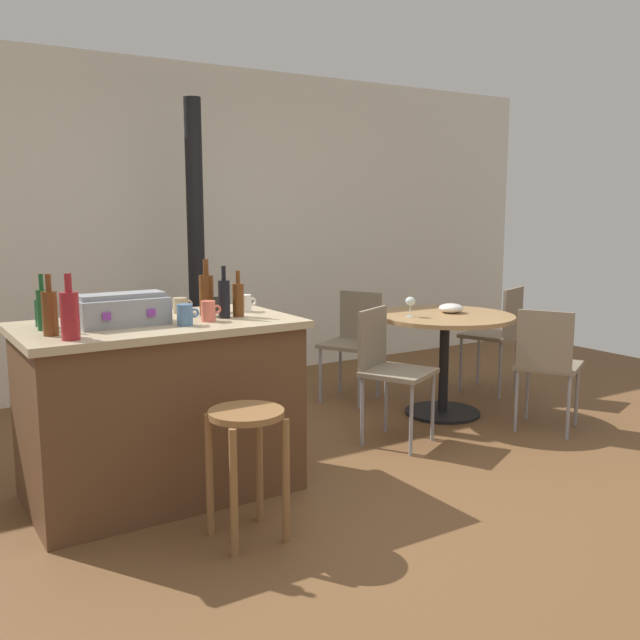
% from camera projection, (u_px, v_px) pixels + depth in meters
% --- Properties ---
extents(ground_plane, '(8.80, 8.80, 0.00)m').
position_uv_depth(ground_plane, '(357.00, 492.00, 3.82)').
color(ground_plane, brown).
extents(back_wall, '(8.00, 0.10, 2.70)m').
position_uv_depth(back_wall, '(164.00, 227.00, 5.95)').
color(back_wall, silver).
rests_on(back_wall, ground_plane).
extents(kitchen_island, '(1.41, 0.81, 0.93)m').
position_uv_depth(kitchen_island, '(160.00, 408.00, 3.75)').
color(kitchen_island, brown).
rests_on(kitchen_island, ground_plane).
extents(wooden_stool, '(0.35, 0.35, 0.61)m').
position_uv_depth(wooden_stool, '(247.00, 443.00, 3.24)').
color(wooden_stool, olive).
rests_on(wooden_stool, ground_plane).
extents(dining_table, '(1.00, 1.00, 0.75)m').
position_uv_depth(dining_table, '(445.00, 338.00, 5.18)').
color(dining_table, black).
rests_on(dining_table, ground_plane).
extents(folding_chair_near, '(0.54, 0.54, 0.85)m').
position_uv_depth(folding_chair_near, '(547.00, 360.00, 4.78)').
color(folding_chair_near, '#7F705B').
rests_on(folding_chair_near, ground_plane).
extents(folding_chair_far, '(0.52, 0.52, 0.88)m').
position_uv_depth(folding_chair_far, '(498.00, 330.00, 5.79)').
color(folding_chair_far, '#7F705B').
rests_on(folding_chair_far, ground_plane).
extents(folding_chair_left, '(0.54, 0.54, 0.85)m').
position_uv_depth(folding_chair_left, '(354.00, 337.00, 5.63)').
color(folding_chair_left, '#7F705B').
rests_on(folding_chair_left, ground_plane).
extents(folding_chair_right, '(0.54, 0.54, 0.87)m').
position_uv_depth(folding_chair_right, '(389.00, 364.00, 4.57)').
color(folding_chair_right, '#7F705B').
rests_on(folding_chair_right, ground_plane).
extents(wood_stove, '(0.44, 0.45, 2.33)m').
position_uv_depth(wood_stove, '(198.00, 330.00, 5.59)').
color(wood_stove, black).
rests_on(wood_stove, ground_plane).
extents(toolbox, '(0.44, 0.26, 0.16)m').
position_uv_depth(toolbox, '(121.00, 310.00, 3.57)').
color(toolbox, gray).
rests_on(toolbox, kitchen_island).
extents(bottle_0, '(0.06, 0.06, 0.28)m').
position_uv_depth(bottle_0, '(224.00, 298.00, 3.79)').
color(bottle_0, black).
rests_on(bottle_0, kitchen_island).
extents(bottle_1, '(0.07, 0.07, 0.29)m').
position_uv_depth(bottle_1, '(50.00, 312.00, 3.27)').
color(bottle_1, '#603314').
rests_on(bottle_1, kitchen_island).
extents(bottle_2, '(0.08, 0.08, 0.31)m').
position_uv_depth(bottle_2, '(206.00, 294.00, 3.85)').
color(bottle_2, '#603314').
rests_on(bottle_2, kitchen_island).
extents(bottle_3, '(0.06, 0.06, 0.27)m').
position_uv_depth(bottle_3, '(43.00, 309.00, 3.41)').
color(bottle_3, '#194C23').
rests_on(bottle_3, kitchen_island).
extents(bottle_4, '(0.08, 0.08, 0.30)m').
position_uv_depth(bottle_4, '(70.00, 314.00, 3.16)').
color(bottle_4, maroon).
rests_on(bottle_4, kitchen_island).
extents(bottle_5, '(0.06, 0.06, 0.25)m').
position_uv_depth(bottle_5, '(238.00, 299.00, 3.84)').
color(bottle_5, '#603314').
rests_on(bottle_5, kitchen_island).
extents(bottle_6, '(0.06, 0.06, 0.19)m').
position_uv_depth(bottle_6, '(41.00, 312.00, 3.53)').
color(bottle_6, '#194C23').
rests_on(bottle_6, kitchen_island).
extents(cup_0, '(0.11, 0.08, 0.09)m').
position_uv_depth(cup_0, '(180.00, 305.00, 3.97)').
color(cup_0, tan).
rests_on(cup_0, kitchen_island).
extents(cup_1, '(0.11, 0.07, 0.10)m').
position_uv_depth(cup_1, '(245.00, 303.00, 4.03)').
color(cup_1, white).
rests_on(cup_1, kitchen_island).
extents(cup_2, '(0.11, 0.08, 0.11)m').
position_uv_depth(cup_2, '(185.00, 315.00, 3.56)').
color(cup_2, '#4C7099').
rests_on(cup_2, kitchen_island).
extents(cup_3, '(0.11, 0.07, 0.11)m').
position_uv_depth(cup_3, '(209.00, 311.00, 3.69)').
color(cup_3, '#DB6651').
rests_on(cup_3, kitchen_island).
extents(cup_4, '(0.12, 0.08, 0.09)m').
position_uv_depth(cup_4, '(217.00, 304.00, 4.00)').
color(cup_4, '#383838').
rests_on(cup_4, kitchen_island).
extents(wine_glass, '(0.07, 0.07, 0.14)m').
position_uv_depth(wine_glass, '(410.00, 302.00, 5.03)').
color(wine_glass, silver).
rests_on(wine_glass, dining_table).
extents(serving_bowl, '(0.18, 0.18, 0.07)m').
position_uv_depth(serving_bowl, '(451.00, 308.00, 5.23)').
color(serving_bowl, white).
rests_on(serving_bowl, dining_table).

